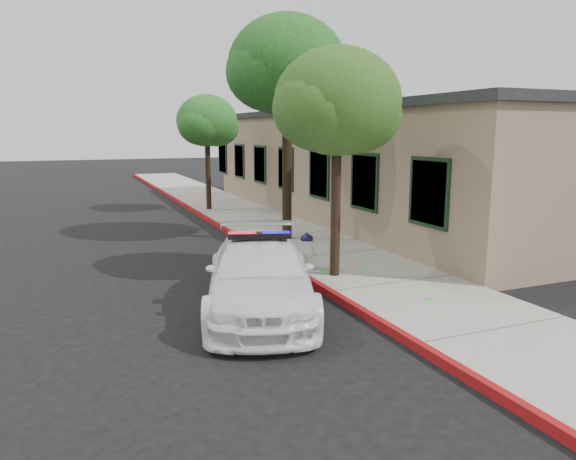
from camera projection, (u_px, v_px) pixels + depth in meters
The scene contains 9 objects.
ground at pixel (329, 298), 11.03m from camera, with size 120.00×120.00×0.00m, color black.
sidewalk at pixel (331, 257), 14.34m from camera, with size 3.20×60.00×0.15m, color gray.
red_curb at pixel (278, 262), 13.76m from camera, with size 0.14×60.00×0.16m, color maroon.
clapboard_building at pixel (376, 163), 21.35m from camera, with size 7.30×20.89×4.24m.
police_car at pixel (260, 274), 10.17m from camera, with size 3.38×5.21×1.52m.
fire_hydrant at pixel (307, 251), 12.74m from camera, with size 0.50×0.43×0.86m.
street_tree_near at pixel (338, 107), 11.55m from camera, with size 3.02×2.76×5.05m.
street_tree_mid at pixel (287, 71), 15.62m from camera, with size 3.75×3.46×6.60m.
street_tree_far at pixel (208, 123), 21.98m from camera, with size 2.65×2.51×4.74m.
Camera 1 is at (-4.86, -9.45, 3.39)m, focal length 33.29 mm.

